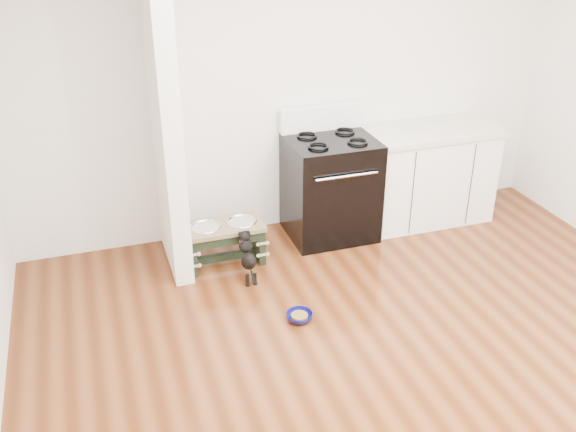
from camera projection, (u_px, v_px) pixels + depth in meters
The scene contains 8 objects.
ground at pixel (417, 392), 4.08m from camera, with size 5.00×5.00×0.00m, color #47200C.
room_shell at pixel (445, 156), 3.35m from camera, with size 5.00×5.00×5.00m.
partition_wall at pixel (164, 110), 4.91m from camera, with size 0.15×0.80×2.70m, color silver.
oven_range at pixel (330, 186), 5.76m from camera, with size 0.76×0.69×1.14m.
cabinet_run at pixel (426, 174), 6.06m from camera, with size 1.24×0.64×0.91m.
dog_feeder at pixel (224, 236), 5.39m from camera, with size 0.66×0.35×0.38m.
puppy at pixel (247, 255), 5.18m from camera, with size 0.12×0.34×0.40m.
floor_bowl at pixel (299, 317), 4.75m from camera, with size 0.25×0.25×0.06m.
Camera 1 is at (-1.76, -2.71, 2.86)m, focal length 40.00 mm.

